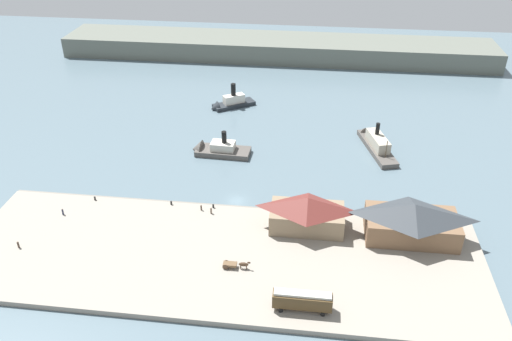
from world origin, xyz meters
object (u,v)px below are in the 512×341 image
(street_tram, at_px, (302,300))
(mooring_post_center_west, at_px, (213,206))
(pedestrian_near_east_shed, at_px, (211,211))
(ferry_shed_central_terminal, at_px, (307,212))
(horse_cart, at_px, (235,264))
(pedestrian_walking_east, at_px, (201,208))
(ferry_moored_east, at_px, (216,150))
(mooring_post_west, at_px, (95,198))
(pedestrian_by_tram, at_px, (63,212))
(ferry_approaching_west, at_px, (229,103))
(ferry_approaching_east, at_px, (375,142))
(mooring_post_east, at_px, (171,203))
(ferry_shed_west_terminal, at_px, (412,220))
(pedestrian_at_waters_edge, at_px, (18,245))

(street_tram, relative_size, mooring_post_center_west, 12.10)
(street_tram, height_order, pedestrian_near_east_shed, street_tram)
(ferry_shed_central_terminal, height_order, horse_cart, ferry_shed_central_terminal)
(pedestrian_walking_east, distance_m, ferry_moored_east, 29.74)
(ferry_moored_east, bearing_deg, street_tram, -64.76)
(mooring_post_center_west, relative_size, mooring_post_west, 1.00)
(pedestrian_by_tram, distance_m, ferry_approaching_west, 73.35)
(horse_cart, height_order, ferry_approaching_east, ferry_approaching_east)
(mooring_post_east, xyz_separation_m, mooring_post_center_west, (10.29, -0.04, 0.00))
(pedestrian_near_east_shed, height_order, ferry_approaching_east, ferry_approaching_east)
(ferry_shed_west_terminal, height_order, pedestrian_walking_east, ferry_shed_west_terminal)
(street_tram, xyz_separation_m, ferry_moored_east, (-27.46, 58.27, -2.36))
(horse_cart, bearing_deg, street_tram, -34.63)
(ferry_shed_central_terminal, relative_size, horse_cart, 2.93)
(horse_cart, relative_size, ferry_moored_east, 0.33)
(horse_cart, xyz_separation_m, pedestrian_by_tram, (-42.83, 13.20, -0.16))
(mooring_post_east, relative_size, mooring_post_center_west, 1.00)
(ferry_shed_central_terminal, bearing_deg, mooring_post_east, 171.49)
(ferry_shed_west_terminal, distance_m, street_tram, 33.39)
(pedestrian_near_east_shed, height_order, mooring_post_center_west, pedestrian_near_east_shed)
(street_tram, relative_size, horse_cart, 1.92)
(street_tram, xyz_separation_m, pedestrian_near_east_shed, (-22.56, 27.59, -1.65))
(pedestrian_near_east_shed, xyz_separation_m, ferry_moored_east, (-4.91, 30.67, -0.71))
(mooring_post_east, height_order, ferry_approaching_east, ferry_approaching_east)
(pedestrian_by_tram, bearing_deg, pedestrian_near_east_shed, 7.86)
(pedestrian_at_waters_edge, relative_size, ferry_approaching_west, 0.11)
(pedestrian_at_waters_edge, bearing_deg, mooring_post_west, 64.68)
(horse_cart, relative_size, pedestrian_by_tram, 3.36)
(mooring_post_west, bearing_deg, pedestrian_at_waters_edge, -115.32)
(horse_cart, relative_size, ferry_approaching_west, 0.36)
(horse_cart, relative_size, pedestrian_at_waters_edge, 3.36)
(mooring_post_east, distance_m, ferry_approaching_east, 63.48)
(ferry_moored_east, bearing_deg, ferry_approaching_west, 92.62)
(ferry_shed_central_terminal, relative_size, mooring_post_east, 18.49)
(ferry_shed_west_terminal, relative_size, ferry_approaching_east, 0.83)
(pedestrian_at_waters_edge, bearing_deg, ferry_moored_east, 55.13)
(street_tram, height_order, horse_cart, street_tram)
(ferry_shed_central_terminal, relative_size, mooring_post_center_west, 18.49)
(horse_cart, bearing_deg, ferry_moored_east, 105.50)
(ferry_shed_west_terminal, xyz_separation_m, ferry_approaching_east, (-4.49, 43.48, -3.89))
(horse_cart, height_order, pedestrian_by_tram, horse_cart)
(pedestrian_near_east_shed, bearing_deg, pedestrian_at_waters_edge, -155.68)
(ferry_shed_west_terminal, relative_size, mooring_post_center_west, 22.23)
(horse_cart, distance_m, ferry_approaching_east, 66.60)
(horse_cart, distance_m, pedestrian_by_tram, 44.82)
(horse_cart, relative_size, mooring_post_east, 6.30)
(pedestrian_at_waters_edge, distance_m, mooring_post_east, 34.36)
(pedestrian_at_waters_edge, bearing_deg, ferry_approaching_west, 68.33)
(pedestrian_walking_east, height_order, ferry_approaching_east, ferry_approaching_east)
(ferry_shed_central_terminal, bearing_deg, pedestrian_at_waters_edge, -166.24)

